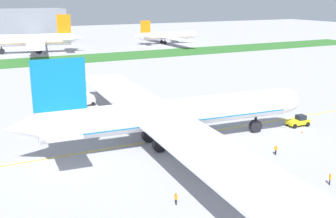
# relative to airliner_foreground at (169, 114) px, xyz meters

# --- Properties ---
(ground_plane) EXTENTS (600.00, 600.00, 0.00)m
(ground_plane) POSITION_rel_airliner_foreground_xyz_m (5.48, -0.93, -5.33)
(ground_plane) COLOR #9E9EA3
(ground_plane) RESTS_ON ground
(apron_taxi_line) EXTENTS (280.00, 0.36, 0.01)m
(apron_taxi_line) POSITION_rel_airliner_foreground_xyz_m (5.48, 2.81, -5.32)
(apron_taxi_line) COLOR yellow
(apron_taxi_line) RESTS_ON ground
(grass_median_strip) EXTENTS (320.00, 24.00, 0.10)m
(grass_median_strip) POSITION_rel_airliner_foreground_xyz_m (5.48, 106.69, -5.28)
(grass_median_strip) COLOR #2D6628
(grass_median_strip) RESTS_ON ground
(airliner_foreground) EXTENTS (52.37, 84.26, 15.68)m
(airliner_foreground) POSITION_rel_airliner_foreground_xyz_m (0.00, 0.00, 0.00)
(airliner_foreground) COLOR white
(airliner_foreground) RESTS_ON ground
(pushback_tug) EXTENTS (6.30, 2.74, 2.12)m
(pushback_tug) POSITION_rel_airliner_foreground_xyz_m (27.35, -2.01, -4.35)
(pushback_tug) COLOR yellow
(pushback_tug) RESTS_ON ground
(ground_crew_wingwalker_port) EXTENTS (0.27, 0.55, 1.56)m
(ground_crew_wingwalker_port) POSITION_rel_airliner_foreground_xyz_m (-9.01, -19.49, -4.38)
(ground_crew_wingwalker_port) COLOR black
(ground_crew_wingwalker_port) RESTS_ON ground
(ground_crew_marshaller_front) EXTENTS (0.59, 0.32, 1.69)m
(ground_crew_marshaller_front) POSITION_rel_airliner_foreground_xyz_m (12.95, -12.08, -4.30)
(ground_crew_marshaller_front) COLOR black
(ground_crew_marshaller_front) RESTS_ON ground
(ground_crew_wingwalker_starboard) EXTENTS (0.48, 0.51, 1.71)m
(ground_crew_wingwalker_starboard) POSITION_rel_airliner_foreground_xyz_m (11.97, -23.95, -4.29)
(ground_crew_wingwalker_starboard) COLOR black
(ground_crew_wingwalker_starboard) RESTS_ON ground
(traffic_cone_near_nose) EXTENTS (0.36, 0.36, 0.58)m
(traffic_cone_near_nose) POSITION_rel_airliner_foreground_xyz_m (24.98, -5.56, -5.04)
(traffic_cone_near_nose) COLOR #F2590C
(traffic_cone_near_nose) RESTS_ON ground
(service_truck_baggage_loader) EXTENTS (4.87, 2.85, 3.00)m
(service_truck_baggage_loader) POSITION_rel_airliner_foreground_xyz_m (-5.38, 32.33, -3.72)
(service_truck_baggage_loader) COLOR white
(service_truck_baggage_loader) RESTS_ON ground
(parked_airliner_far_right) EXTENTS (42.35, 65.88, 16.64)m
(parked_airliner_far_right) POSITION_rel_airliner_foreground_xyz_m (1.23, 132.97, 0.31)
(parked_airliner_far_right) COLOR white
(parked_airliner_far_right) RESTS_ON ground
(parked_airliner_far_outer) EXTENTS (36.22, 57.03, 12.36)m
(parked_airliner_far_outer) POSITION_rel_airliner_foreground_xyz_m (70.44, 139.92, -1.13)
(parked_airliner_far_outer) COLOR white
(parked_airliner_far_outer) RESTS_ON ground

